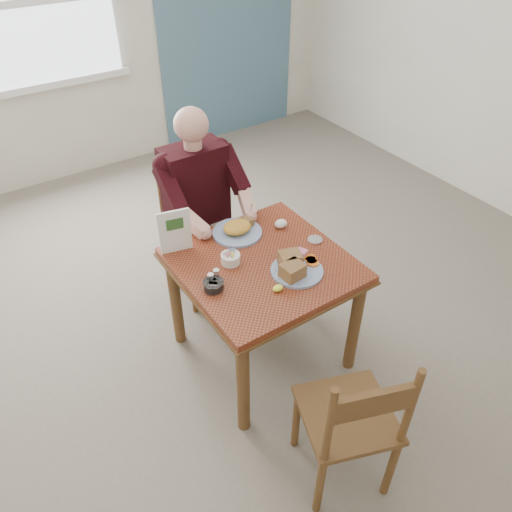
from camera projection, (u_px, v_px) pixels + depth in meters
floor at (262, 351)px, 3.24m from camera, size 6.00×6.00×0.00m
wall_back at (68, 22)px, 4.32m from camera, size 5.50×0.00×5.50m
accent_panel at (227, 0)px, 5.00m from camera, size 1.60×0.02×2.80m
lemon_wedge at (278, 288)px, 2.58m from camera, size 0.07×0.05×0.03m
napkin at (281, 224)px, 3.02m from camera, size 0.09×0.08×0.05m
metal_dish at (315, 240)px, 2.92m from camera, size 0.11×0.11×0.01m
window at (14, 4)px, 4.00m from camera, size 1.72×0.04×1.42m
table at (263, 277)px, 2.84m from camera, size 0.92×0.92×0.75m
chair_far at (198, 232)px, 3.46m from camera, size 0.42×0.42×0.95m
chair_near at (351, 421)px, 2.29m from camera, size 0.54×0.54×0.95m
diner at (201, 197)px, 3.19m from camera, size 0.53×0.56×1.39m
near_plate at (294, 267)px, 2.68m from camera, size 0.31×0.30×0.10m
far_plate at (238, 229)px, 2.97m from camera, size 0.31×0.31×0.08m
caddy at (231, 258)px, 2.75m from camera, size 0.13×0.13×0.08m
shakers at (214, 277)px, 2.61m from camera, size 0.08×0.06×0.07m
creamer at (213, 285)px, 2.58m from camera, size 0.12×0.12×0.05m
menu at (175, 231)px, 2.77m from camera, size 0.18×0.05×0.27m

